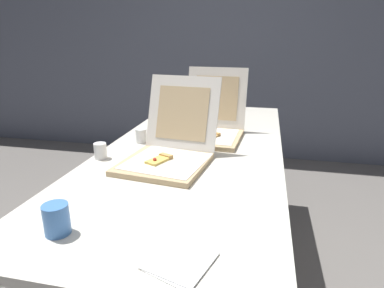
% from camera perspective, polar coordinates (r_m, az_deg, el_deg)
% --- Properties ---
extents(wall_back, '(10.00, 0.10, 2.60)m').
position_cam_1_polar(wall_back, '(3.59, 7.82, 18.42)').
color(wall_back, slate).
rests_on(wall_back, ground).
extents(table, '(0.84, 2.02, 0.75)m').
position_cam_1_polar(table, '(1.66, 0.47, -2.05)').
color(table, silver).
rests_on(table, ground).
extents(pizza_box_front, '(0.39, 0.48, 0.35)m').
position_cam_1_polar(pizza_box_front, '(1.41, -4.11, -1.28)').
color(pizza_box_front, tan).
rests_on(pizza_box_front, table).
extents(pizza_box_middle, '(0.36, 0.44, 0.35)m').
position_cam_1_polar(pizza_box_middle, '(1.77, 3.04, 2.77)').
color(pizza_box_middle, tan).
rests_on(pizza_box_middle, table).
extents(cup_white_mid, '(0.06, 0.06, 0.07)m').
position_cam_1_polar(cup_white_mid, '(1.70, -8.80, 1.42)').
color(cup_white_mid, white).
rests_on(cup_white_mid, table).
extents(cup_white_near_left, '(0.06, 0.06, 0.07)m').
position_cam_1_polar(cup_white_near_left, '(1.52, -15.56, -1.14)').
color(cup_white_near_left, white).
rests_on(cup_white_near_left, table).
extents(cup_white_far, '(0.06, 0.06, 0.07)m').
position_cam_1_polar(cup_white_far, '(2.00, -3.59, 4.14)').
color(cup_white_far, white).
rests_on(cup_white_far, table).
extents(cup_printed_front, '(0.07, 0.07, 0.09)m').
position_cam_1_polar(cup_printed_front, '(0.99, -22.38, -11.93)').
color(cup_printed_front, '#477FCC').
rests_on(cup_printed_front, table).
extents(napkin_pile, '(0.18, 0.19, 0.01)m').
position_cam_1_polar(napkin_pile, '(0.84, -2.28, -19.77)').
color(napkin_pile, white).
rests_on(napkin_pile, table).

